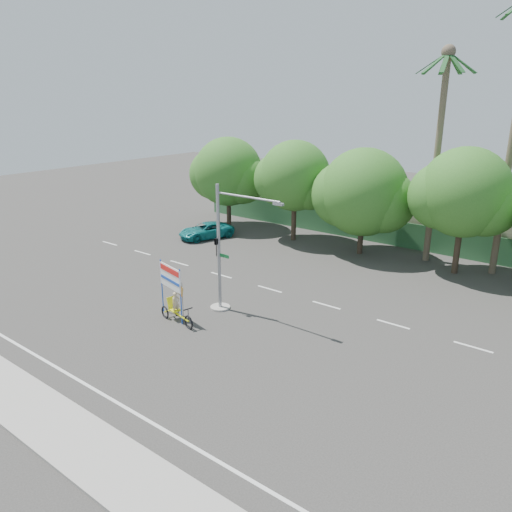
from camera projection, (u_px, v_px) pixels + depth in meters
The scene contains 12 objects.
ground at pixel (203, 349), 23.49m from camera, with size 120.00×120.00×0.00m, color #33302D.
sidewalk_near at pixel (57, 427), 17.85m from camera, with size 50.00×2.40×0.12m, color gray.
fence at pixel (392, 233), 39.28m from camera, with size 38.00×0.08×2.00m, color #336B3D.
building_left at pixel (314, 196), 48.20m from camera, with size 12.00×8.00×4.00m, color beige.
tree_far_left at pixel (228, 174), 43.73m from camera, with size 7.14×6.00×7.96m.
tree_left at pixel (294, 178), 39.54m from camera, with size 6.66×5.60×8.07m.
tree_center at pixel (363, 195), 36.21m from camera, with size 7.62×6.40×7.85m.
tree_right at pixel (463, 196), 31.86m from camera, with size 6.90×5.80×8.36m.
palm_short at pixel (439, 134), 33.30m from camera, with size 3.73×3.79×14.45m.
traffic_signal at pixel (223, 260), 26.86m from camera, with size 4.72×1.10×7.00m.
trike_billboard at pixel (174, 298), 26.16m from camera, with size 3.06×1.13×3.08m.
pickup_truck at pixel (206, 231), 41.36m from camera, with size 2.12×4.59×1.28m, color #107474.
Camera 1 is at (14.90, -14.99, 11.42)m, focal length 35.00 mm.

